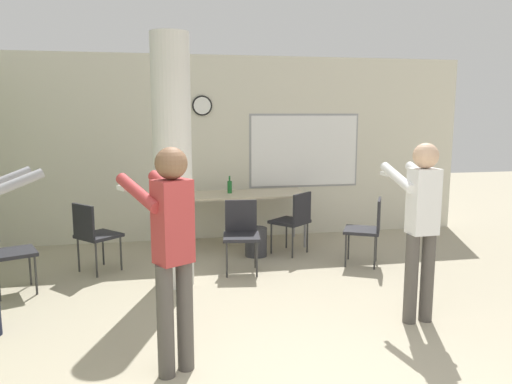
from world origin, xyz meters
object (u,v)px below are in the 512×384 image
at_px(bottle_on_table, 230,187).
at_px(chair_near_pillar, 94,232).
at_px(folding_table, 243,197).
at_px(chair_by_left_wall, 6,248).
at_px(person_playing_side, 421,218).
at_px(chair_mid_room, 368,226).
at_px(chair_table_right, 294,218).
at_px(chair_table_front, 241,231).
at_px(person_playing_front, 171,243).

xyz_separation_m(bottle_on_table, chair_near_pillar, (-1.81, -0.99, -0.36)).
bearing_deg(folding_table, bottle_on_table, 164.52).
height_order(bottle_on_table, chair_by_left_wall, bottle_on_table).
bearing_deg(bottle_on_table, person_playing_side, -66.32).
relative_size(chair_mid_room, chair_by_left_wall, 1.00).
bearing_deg(chair_table_right, chair_table_front, -144.46).
xyz_separation_m(bottle_on_table, chair_table_right, (0.80, -0.67, -0.36)).
bearing_deg(chair_table_front, chair_table_right, 35.54).
bearing_deg(person_playing_front, bottle_on_table, 75.37).
relative_size(person_playing_front, person_playing_side, 1.02).
relative_size(chair_near_pillar, person_playing_side, 0.52).
bearing_deg(chair_near_pillar, chair_by_left_wall, -144.56).
xyz_separation_m(chair_by_left_wall, person_playing_side, (3.99, -1.48, 0.48)).
distance_m(chair_table_right, person_playing_front, 3.42).
distance_m(chair_near_pillar, chair_table_front, 1.80).
height_order(chair_near_pillar, chair_mid_room, same).
height_order(chair_table_front, person_playing_side, person_playing_side).
distance_m(person_playing_front, person_playing_side, 2.33).
relative_size(chair_table_right, person_playing_side, 0.52).
xyz_separation_m(chair_table_front, chair_table_right, (0.83, 0.60, 0.00)).
distance_m(folding_table, chair_mid_room, 1.91).
bearing_deg(chair_near_pillar, chair_table_right, 7.02).
bearing_deg(person_playing_front, chair_table_right, 59.25).
bearing_deg(chair_near_pillar, chair_table_front, -8.77).
distance_m(folding_table, chair_table_front, 1.25).
xyz_separation_m(person_playing_front, person_playing_side, (2.28, 0.52, -0.02)).
relative_size(bottle_on_table, person_playing_side, 0.15).
distance_m(chair_table_front, person_playing_side, 2.32).
height_order(bottle_on_table, person_playing_side, person_playing_side).
relative_size(chair_table_front, chair_mid_room, 1.00).
bearing_deg(chair_near_pillar, folding_table, 25.03).
xyz_separation_m(chair_table_front, chair_by_left_wall, (-2.61, -0.32, 0.00)).
xyz_separation_m(chair_table_front, person_playing_side, (1.38, -1.80, 0.48)).
relative_size(chair_near_pillar, chair_table_right, 1.00).
height_order(chair_mid_room, person_playing_side, person_playing_side).
distance_m(folding_table, chair_table_right, 0.89).
xyz_separation_m(chair_table_front, person_playing_front, (-0.90, -2.32, 0.50)).
xyz_separation_m(chair_mid_room, person_playing_front, (-2.53, -2.25, 0.50)).
xyz_separation_m(bottle_on_table, chair_table_front, (-0.04, -1.26, -0.36)).
bearing_deg(chair_table_right, chair_mid_room, -39.84).
bearing_deg(person_playing_front, chair_by_left_wall, 130.67).
xyz_separation_m(chair_near_pillar, chair_mid_room, (3.41, -0.34, 0.00)).
xyz_separation_m(bottle_on_table, chair_mid_room, (1.59, -1.33, -0.36)).
height_order(chair_mid_room, chair_table_right, same).
bearing_deg(chair_mid_room, chair_table_right, 140.16).
xyz_separation_m(folding_table, chair_mid_room, (1.40, -1.28, -0.22)).
distance_m(folding_table, chair_by_left_wall, 3.23).
bearing_deg(folding_table, person_playing_front, -107.69).
height_order(bottle_on_table, chair_mid_room, bottle_on_table).
xyz_separation_m(folding_table, chair_near_pillar, (-2.00, -0.94, -0.22)).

